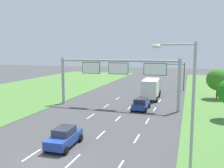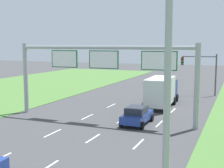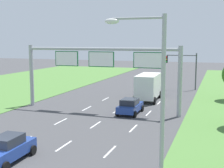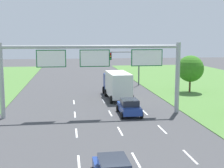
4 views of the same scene
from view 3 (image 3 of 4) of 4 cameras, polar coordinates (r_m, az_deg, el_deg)
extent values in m
cube|color=white|center=(24.71, -16.10, -9.94)|extent=(0.14, 2.40, 0.01)
cube|color=white|center=(29.60, -9.35, -6.77)|extent=(0.14, 2.40, 0.01)
cube|color=white|center=(34.84, -4.63, -4.46)|extent=(0.14, 2.40, 0.01)
cube|color=white|center=(40.28, -1.19, -2.75)|extent=(0.14, 2.40, 0.01)
cube|color=white|center=(22.95, -8.80, -11.11)|extent=(0.14, 2.40, 0.01)
cube|color=white|center=(28.14, -3.02, -7.44)|extent=(0.14, 2.40, 0.01)
cube|color=white|center=(33.60, 0.86, -4.90)|extent=(0.14, 2.40, 0.01)
cube|color=white|center=(39.22, 3.62, -3.06)|extent=(0.14, 2.40, 0.01)
cube|color=white|center=(21.60, -0.37, -12.24)|extent=(0.14, 2.40, 0.01)
cube|color=white|center=(27.06, 3.93, -8.08)|extent=(0.14, 2.40, 0.01)
cube|color=white|center=(32.70, 6.71, -5.31)|extent=(0.14, 2.40, 0.01)
cube|color=white|center=(38.45, 8.66, -3.36)|extent=(0.14, 2.40, 0.01)
cube|color=navy|center=(20.78, -18.54, -11.52)|extent=(1.82, 4.05, 0.72)
cube|color=#232833|center=(20.59, -18.57, -9.76)|extent=(1.45, 1.97, 0.60)
cylinder|color=black|center=(22.49, -18.12, -10.97)|extent=(0.24, 0.65, 0.64)
cylinder|color=black|center=(21.56, -14.27, -11.64)|extent=(0.24, 0.65, 0.64)
cylinder|color=black|center=(19.32, -18.94, -14.17)|extent=(0.24, 0.65, 0.64)
cube|color=navy|center=(32.21, 3.34, -4.30)|extent=(1.83, 4.05, 0.66)
cube|color=#232833|center=(31.90, 3.25, -3.27)|extent=(1.59, 2.02, 0.59)
cylinder|color=black|center=(33.91, 2.55, -4.24)|extent=(0.23, 0.64, 0.64)
cylinder|color=black|center=(33.43, 5.57, -4.45)|extent=(0.23, 0.64, 0.64)
cylinder|color=black|center=(31.19, 0.95, -5.31)|extent=(0.23, 0.64, 0.64)
cylinder|color=black|center=(30.66, 4.22, -5.56)|extent=(0.23, 0.64, 0.64)
cube|color=navy|center=(43.32, 7.63, 0.00)|extent=(2.26, 2.17, 2.20)
cube|color=silver|center=(39.31, 6.62, -0.32)|extent=(2.54, 5.81, 2.84)
cylinder|color=black|center=(44.17, 6.27, -1.27)|extent=(0.31, 0.91, 0.90)
cylinder|color=black|center=(43.80, 9.17, -1.40)|extent=(0.31, 0.91, 0.90)
cylinder|color=black|center=(41.96, 5.55, -1.74)|extent=(0.31, 0.91, 0.90)
cylinder|color=black|center=(41.54, 8.82, -1.90)|extent=(0.31, 0.91, 0.90)
cylinder|color=black|center=(37.60, 4.12, -2.85)|extent=(0.31, 0.91, 0.90)
cylinder|color=black|center=(37.13, 7.76, -3.04)|extent=(0.31, 0.91, 0.90)
cylinder|color=#9EA0A5|center=(37.01, -14.49, 1.52)|extent=(0.44, 0.44, 7.00)
cylinder|color=#9EA0A5|center=(31.06, 12.29, 0.42)|extent=(0.44, 0.44, 7.00)
cylinder|color=#9EA0A5|center=(32.89, -2.32, 6.42)|extent=(16.80, 0.32, 0.32)
cube|color=#0C5B28|center=(34.53, -8.28, 4.63)|extent=(2.73, 0.12, 1.63)
cube|color=white|center=(34.47, -8.33, 4.62)|extent=(2.57, 0.01, 1.47)
cube|color=#0C5B28|center=(32.86, -1.98, 4.54)|extent=(2.84, 0.12, 1.63)
cube|color=white|center=(32.80, -2.02, 4.54)|extent=(2.68, 0.01, 1.47)
cube|color=#0C5B28|center=(31.40, 6.67, 4.34)|extent=(3.07, 0.12, 1.63)
cube|color=white|center=(31.33, 6.64, 4.33)|extent=(2.91, 0.01, 1.47)
cylinder|color=#47494F|center=(49.11, 15.09, 2.19)|extent=(0.20, 0.20, 5.60)
cylinder|color=#47494F|center=(49.15, 12.57, 5.14)|extent=(4.50, 0.14, 0.14)
cube|color=black|center=(49.50, 9.96, 4.48)|extent=(0.32, 0.36, 1.10)
sphere|color=red|center=(49.28, 9.93, 4.89)|extent=(0.22, 0.22, 0.22)
sphere|color=orange|center=(49.30, 9.92, 4.46)|extent=(0.22, 0.22, 0.22)
sphere|color=green|center=(49.32, 9.91, 4.03)|extent=(0.22, 0.22, 0.22)
cylinder|color=#9EA0A5|center=(13.06, 9.19, -6.34)|extent=(0.18, 0.18, 8.50)
cylinder|color=#9EA0A5|center=(12.93, 4.69, 11.92)|extent=(2.20, 0.10, 0.10)
ellipsoid|color=silver|center=(13.24, -0.03, 11.41)|extent=(0.64, 0.32, 0.24)
camera|label=1|loc=(3.55, -118.03, 5.73)|focal=40.00mm
camera|label=2|loc=(5.09, 12.87, 1.15)|focal=50.00mm
camera|label=4|loc=(14.30, -66.29, 3.29)|focal=50.00mm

